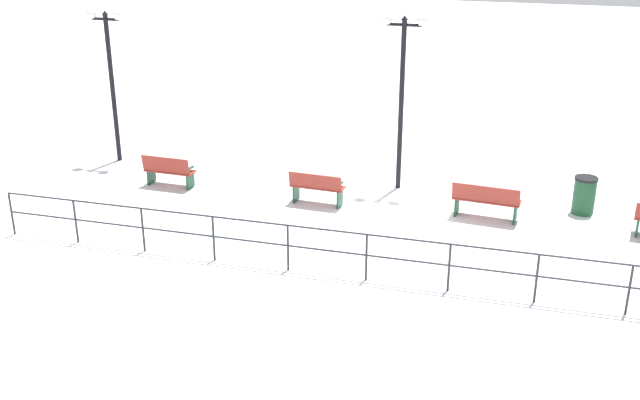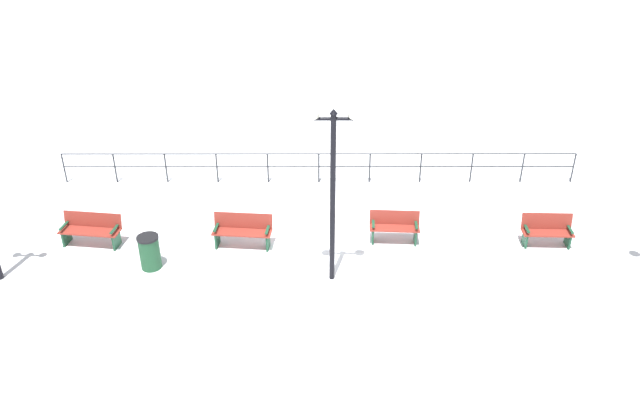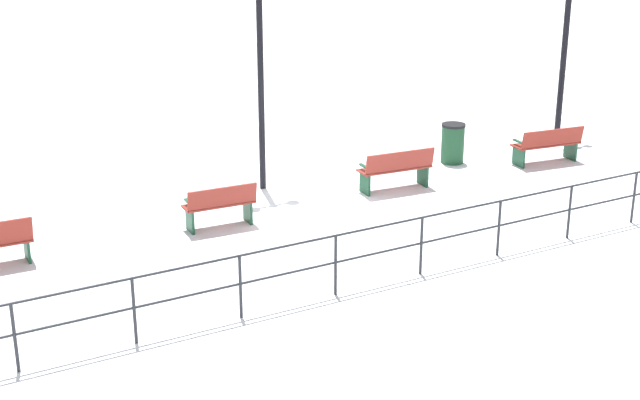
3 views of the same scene
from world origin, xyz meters
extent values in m
plane|color=white|center=(0.00, 0.00, 0.00)|extent=(80.00, 80.00, 0.00)
cube|color=maroon|center=(0.04, -6.27, 0.46)|extent=(0.71, 1.70, 0.04)
cube|color=maroon|center=(-0.21, -6.24, 0.68)|extent=(0.31, 1.65, 0.41)
cube|color=#19472D|center=(-0.05, -6.99, 0.23)|extent=(0.46, 0.11, 0.46)
cube|color=#19472D|center=(0.13, -5.55, 0.23)|extent=(0.46, 0.11, 0.46)
cube|color=#19472D|center=(-0.03, -6.99, 0.58)|extent=(0.46, 0.13, 0.04)
cube|color=#19472D|center=(0.15, -5.56, 0.58)|extent=(0.46, 0.13, 0.04)
cube|color=maroon|center=(0.14, -2.09, 0.48)|extent=(0.61, 1.65, 0.04)
cube|color=maroon|center=(-0.10, -2.07, 0.71)|extent=(0.25, 1.61, 0.43)
cube|color=#19472D|center=(0.08, -2.79, 0.24)|extent=(0.43, 0.09, 0.48)
cube|color=#19472D|center=(0.20, -1.39, 0.24)|extent=(0.43, 0.09, 0.48)
cube|color=#19472D|center=(0.10, -2.80, 0.60)|extent=(0.43, 0.11, 0.04)
cube|color=#19472D|center=(0.22, -1.39, 0.60)|extent=(0.43, 0.11, 0.04)
cube|color=maroon|center=(-0.09, 2.09, 0.47)|extent=(0.51, 1.40, 0.04)
cube|color=maroon|center=(-0.31, 2.10, 0.68)|extent=(0.18, 1.38, 0.39)
cube|color=#19472D|center=(-0.13, 1.50, 0.23)|extent=(0.39, 0.07, 0.47)
cube|color=#19472D|center=(-0.06, 2.68, 0.23)|extent=(0.39, 0.07, 0.47)
cube|color=#19472D|center=(-0.11, 1.50, 0.59)|extent=(0.39, 0.09, 0.04)
cube|color=#19472D|center=(-0.04, 2.68, 0.59)|extent=(0.39, 0.09, 0.04)
cube|color=maroon|center=(0.09, 6.27, 0.42)|extent=(0.50, 1.39, 0.04)
cube|color=maroon|center=(-0.14, 6.28, 0.66)|extent=(0.16, 1.37, 0.45)
cube|color=#19472D|center=(0.06, 5.69, 0.21)|extent=(0.40, 0.06, 0.42)
cube|color=#19472D|center=(0.11, 6.86, 0.21)|extent=(0.40, 0.06, 0.42)
cube|color=#19472D|center=(0.08, 5.69, 0.54)|extent=(0.40, 0.08, 0.04)
cube|color=#19472D|center=(0.13, 6.86, 0.54)|extent=(0.40, 0.08, 0.04)
cylinder|color=black|center=(1.60, 0.33, 2.22)|extent=(0.13, 0.13, 4.44)
cylinder|color=black|center=(1.60, 0.33, 4.32)|extent=(0.08, 0.89, 0.08)
sphere|color=white|center=(1.60, -0.11, 4.46)|extent=(0.30, 0.30, 0.30)
sphere|color=white|center=(1.60, 0.78, 4.46)|extent=(0.30, 0.30, 0.30)
cone|color=black|center=(1.60, 0.33, 4.50)|extent=(0.19, 0.19, 0.12)
cylinder|color=#26282D|center=(-3.81, -8.36, 0.51)|extent=(0.05, 0.05, 1.02)
cylinder|color=#26282D|center=(-3.81, -6.69, 0.51)|extent=(0.05, 0.05, 1.02)
cylinder|color=#26282D|center=(-3.81, -5.01, 0.51)|extent=(0.05, 0.05, 1.02)
cylinder|color=#26282D|center=(-3.81, -3.34, 0.51)|extent=(0.05, 0.05, 1.02)
cylinder|color=#26282D|center=(-3.81, -1.67, 0.51)|extent=(0.05, 0.05, 1.02)
cylinder|color=#26282D|center=(-3.81, 0.00, 0.51)|extent=(0.05, 0.05, 1.02)
cylinder|color=#26282D|center=(-3.81, 1.67, 0.51)|extent=(0.05, 0.05, 1.02)
cylinder|color=#26282D|center=(-3.81, 3.34, 0.51)|extent=(0.05, 0.05, 1.02)
cylinder|color=#26282D|center=(-3.81, 5.01, 0.51)|extent=(0.05, 0.05, 1.02)
cylinder|color=#26282D|center=(-3.81, 6.69, 0.51)|extent=(0.05, 0.05, 1.02)
cylinder|color=#26282D|center=(-3.81, 8.36, 0.51)|extent=(0.05, 0.05, 1.02)
cylinder|color=#26282D|center=(-3.81, 0.00, 1.02)|extent=(0.04, 16.71, 0.04)
cylinder|color=#26282D|center=(-3.81, 0.00, 0.56)|extent=(0.04, 16.71, 0.04)
cylinder|color=#1E4C2D|center=(1.11, -4.38, 0.44)|extent=(0.53, 0.53, 0.88)
cylinder|color=black|center=(1.11, -4.38, 0.91)|extent=(0.56, 0.56, 0.06)
camera|label=1|loc=(-17.60, -2.93, 7.43)|focal=43.35mm
camera|label=2|loc=(14.56, 0.02, 9.33)|focal=34.85mm
camera|label=3|loc=(-15.53, 8.53, 6.42)|focal=51.86mm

